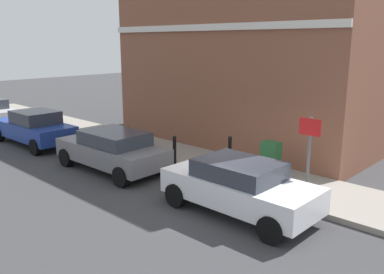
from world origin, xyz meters
TOP-DOWN VIEW (x-y plane):
  - ground at (0.00, 0.00)m, footprint 80.00×80.00m
  - sidewalk at (1.90, 6.00)m, footprint 2.61×30.00m
  - corner_building at (6.77, 3.37)m, footprint 7.25×10.73m
  - car_white at (-0.58, -1.01)m, footprint 1.84×4.05m
  - car_grey at (-0.66, 4.26)m, footprint 1.94×4.24m
  - car_blue at (-0.83, 9.59)m, footprint 1.85×4.37m
  - utility_cabinet at (1.98, -0.30)m, footprint 0.46×0.61m
  - bollard_near_cabinet at (2.08, 1.38)m, footprint 0.14×0.14m
  - bollard_far_kerb at (0.84, 2.79)m, footprint 0.14×0.14m
  - street_sign at (0.88, -2.10)m, footprint 0.08×0.60m

SIDE VIEW (x-z plane):
  - ground at x=0.00m, z-range 0.00..0.00m
  - sidewalk at x=1.90m, z-range 0.00..0.15m
  - utility_cabinet at x=1.98m, z-range 0.11..1.26m
  - bollard_near_cabinet at x=2.08m, z-range 0.19..1.22m
  - bollard_far_kerb at x=0.84m, z-range 0.19..1.22m
  - car_grey at x=-0.66m, z-range 0.05..1.43m
  - car_white at x=-0.58m, z-range 0.04..1.44m
  - car_blue at x=-0.83m, z-range 0.01..1.49m
  - street_sign at x=0.88m, z-range 0.51..2.81m
  - corner_building at x=6.77m, z-range 0.00..7.97m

